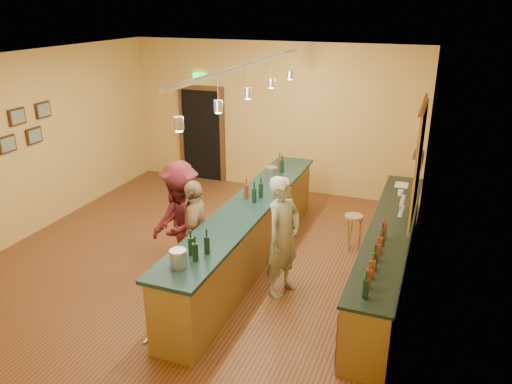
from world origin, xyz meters
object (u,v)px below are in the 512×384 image
at_px(back_counter, 388,254).
at_px(customer_c, 181,211).
at_px(customer_a, 178,227).
at_px(bar_stool, 353,223).
at_px(bartender, 283,237).
at_px(tasting_bar, 249,230).
at_px(customer_b, 196,232).

height_order(back_counter, customer_c, customer_c).
relative_size(customer_a, bar_stool, 2.62).
relative_size(back_counter, bartender, 2.57).
height_order(back_counter, customer_a, customer_a).
relative_size(bartender, customer_a, 1.08).
distance_m(tasting_bar, customer_a, 1.13).
xyz_separation_m(tasting_bar, customer_c, (-1.10, -0.17, 0.22)).
relative_size(customer_a, customer_b, 1.02).
xyz_separation_m(back_counter, customer_b, (-2.68, -0.90, 0.32)).
height_order(bartender, customer_c, bartender).
xyz_separation_m(tasting_bar, bartender, (0.75, -0.58, 0.28)).
xyz_separation_m(customer_a, customer_b, (0.32, -0.04, -0.02)).
height_order(tasting_bar, bartender, bartender).
distance_m(tasting_bar, customer_b, 0.93).
relative_size(back_counter, customer_a, 2.78).
height_order(back_counter, customer_b, customer_b).
height_order(tasting_bar, customer_c, customer_c).
bearing_deg(customer_b, bartender, 77.79).
relative_size(customer_c, bar_stool, 2.66).
relative_size(back_counter, customer_b, 2.84).
height_order(tasting_bar, customer_b, customer_b).
xyz_separation_m(bartender, customer_b, (-1.30, -0.15, -0.08)).
bearing_deg(customer_a, bartender, 80.68).
height_order(tasting_bar, customer_a, customer_a).
xyz_separation_m(back_counter, tasting_bar, (-2.13, -0.18, 0.12)).
relative_size(customer_a, customer_c, 0.99).
bearing_deg(customer_c, customer_a, 43.61).
xyz_separation_m(back_counter, customer_c, (-3.23, -0.35, 0.34)).
relative_size(back_counter, customer_c, 2.74).
distance_m(customer_b, bar_stool, 2.73).
height_order(back_counter, bar_stool, back_counter).
distance_m(back_counter, customer_a, 3.14).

